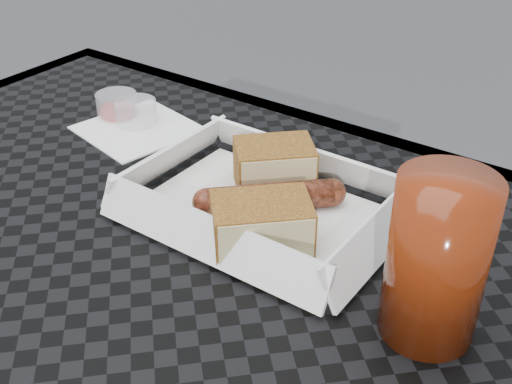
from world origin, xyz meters
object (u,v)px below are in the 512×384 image
drink_glass (437,260)px  food_tray (262,212)px  patio_table (65,343)px  bratwurst (270,197)px

drink_glass → food_tray: bearing=163.7°
patio_table → drink_glass: bearing=24.1°
patio_table → food_tray: (0.09, 0.18, 0.08)m
bratwurst → food_tray: bearing=-129.1°
drink_glass → bratwurst: bearing=161.6°
patio_table → bratwurst: 0.23m
bratwurst → drink_glass: (0.18, -0.06, 0.05)m
food_tray → drink_glass: bearing=-16.3°
food_tray → bratwurst: bearing=50.9°
patio_table → drink_glass: (0.28, 0.12, 0.14)m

